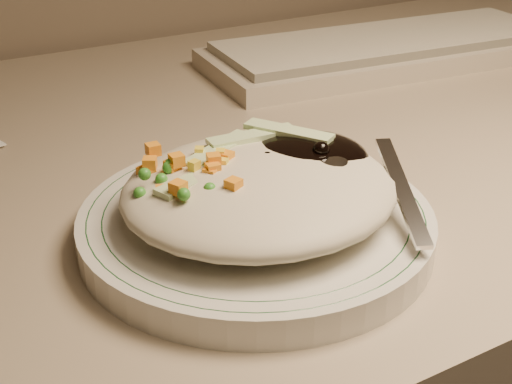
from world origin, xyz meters
TOP-DOWN VIEW (x-y plane):
  - desk at (0.00, 1.38)m, footprint 1.40×0.70m
  - plate at (-0.10, 1.20)m, footprint 0.25×0.25m
  - plate_rim at (-0.10, 1.20)m, footprint 0.24×0.24m
  - meal at (-0.10, 1.20)m, footprint 0.21×0.19m
  - keyboard at (0.25, 1.48)m, footprint 0.47×0.21m

SIDE VIEW (x-z plane):
  - desk at x=0.00m, z-range 0.17..0.91m
  - plate at x=-0.10m, z-range 0.74..0.76m
  - keyboard at x=0.25m, z-range 0.74..0.77m
  - plate_rim at x=-0.10m, z-range 0.76..0.76m
  - meal at x=-0.10m, z-range 0.76..0.81m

